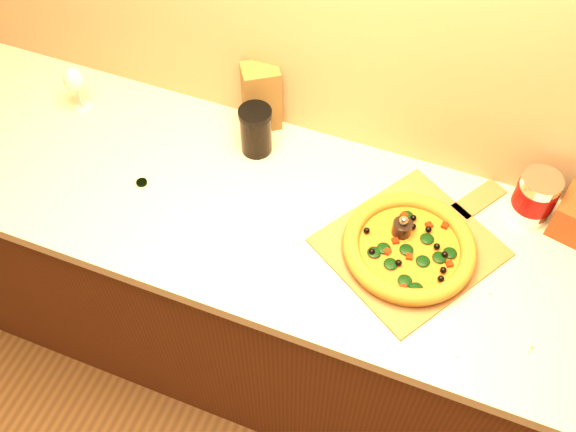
# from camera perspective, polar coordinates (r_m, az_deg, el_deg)

# --- Properties ---
(cabinet) EXTENTS (2.80, 0.65, 0.86)m
(cabinet) POSITION_cam_1_polar(r_m,az_deg,el_deg) (2.15, 1.74, -7.89)
(cabinet) COLOR #4A2110
(cabinet) RESTS_ON ground
(countertop) EXTENTS (2.84, 0.68, 0.04)m
(countertop) POSITION_cam_1_polar(r_m,az_deg,el_deg) (1.77, 2.09, -0.82)
(countertop) COLOR beige
(countertop) RESTS_ON cabinet
(pizza_peel) EXTENTS (0.53, 0.59, 0.01)m
(pizza_peel) POSITION_cam_1_polar(r_m,az_deg,el_deg) (1.74, 11.14, -2.45)
(pizza_peel) COLOR brown
(pizza_peel) RESTS_ON countertop
(pizza) EXTENTS (0.35, 0.35, 0.05)m
(pizza) POSITION_cam_1_polar(r_m,az_deg,el_deg) (1.70, 10.71, -2.74)
(pizza) COLOR #C18C30
(pizza) RESTS_ON pizza_peel
(bottle_cap) EXTENTS (0.04, 0.04, 0.01)m
(bottle_cap) POSITION_cam_1_polar(r_m,az_deg,el_deg) (1.88, -12.88, 2.93)
(bottle_cap) COLOR black
(bottle_cap) RESTS_ON countertop
(pepper_grinder) EXTENTS (0.05, 0.05, 0.10)m
(pepper_grinder) POSITION_cam_1_polar(r_m,az_deg,el_deg) (1.71, 10.04, -1.31)
(pepper_grinder) COLOR black
(pepper_grinder) RESTS_ON countertop
(coffee_canister) EXTENTS (0.11, 0.11, 0.15)m
(coffee_canister) POSITION_cam_1_polar(r_m,az_deg,el_deg) (1.83, 21.10, 1.61)
(coffee_canister) COLOR silver
(coffee_canister) RESTS_ON countertop
(wine_glass) EXTENTS (0.06, 0.06, 0.16)m
(wine_glass) POSITION_cam_1_polar(r_m,az_deg,el_deg) (2.08, -18.46, 11.33)
(wine_glass) COLOR silver
(wine_glass) RESTS_ON countertop
(paper_bag) EXTENTS (0.14, 0.13, 0.21)m
(paper_bag) POSITION_cam_1_polar(r_m,az_deg,el_deg) (1.93, -2.38, 10.56)
(paper_bag) COLOR brown
(paper_bag) RESTS_ON countertop
(dark_jar) EXTENTS (0.10, 0.10, 0.15)m
(dark_jar) POSITION_cam_1_polar(r_m,az_deg,el_deg) (1.87, -2.87, 7.61)
(dark_jar) COLOR black
(dark_jar) RESTS_ON countertop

